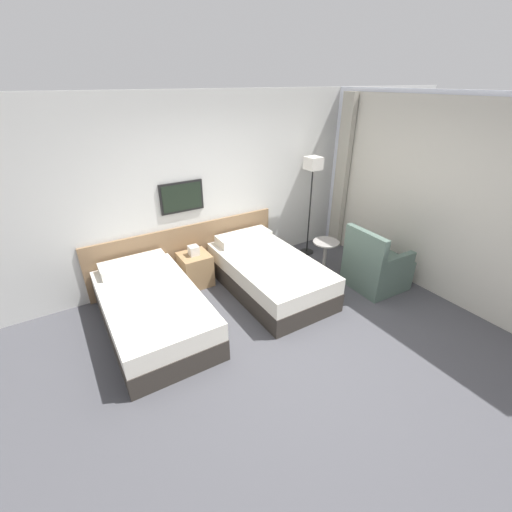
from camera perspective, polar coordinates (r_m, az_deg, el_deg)
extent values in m
plane|color=#47474C|center=(4.30, 6.69, -13.71)|extent=(16.00, 16.00, 0.00)
cube|color=silver|center=(5.30, -7.18, 11.20)|extent=(10.00, 0.06, 2.70)
cube|color=#846647|center=(5.41, -11.35, 0.71)|extent=(2.97, 0.04, 0.86)
cube|color=black|center=(5.09, -12.27, 9.59)|extent=(0.64, 0.03, 0.44)
cube|color=black|center=(5.07, -12.20, 9.54)|extent=(0.58, 0.01, 0.38)
cube|color=white|center=(5.27, 30.34, 7.55)|extent=(0.06, 4.64, 2.70)
cube|color=beige|center=(5.24, 30.01, 7.18)|extent=(0.03, 4.26, 2.64)
cube|color=#A8A393|center=(6.29, 14.12, 12.92)|extent=(0.10, 0.24, 2.64)
cube|color=#332D28|center=(4.53, -16.53, -10.10)|extent=(1.09, 1.96, 0.28)
cube|color=silver|center=(4.39, -16.97, -7.46)|extent=(1.08, 1.94, 0.23)
cube|color=silver|center=(4.93, -19.69, -1.35)|extent=(0.87, 0.34, 0.13)
cube|color=#332D28|center=(5.10, 2.22, -4.25)|extent=(1.09, 1.96, 0.28)
cube|color=silver|center=(4.97, 2.28, -1.76)|extent=(1.08, 1.94, 0.23)
cube|color=silver|center=(5.46, -2.05, 3.16)|extent=(0.87, 0.34, 0.13)
cube|color=#9E7A51|center=(5.26, -10.06, -2.19)|extent=(0.43, 0.44, 0.50)
cube|color=silver|center=(5.11, -10.35, 0.92)|extent=(0.14, 0.14, 0.14)
cylinder|color=black|center=(6.31, 8.43, 0.73)|extent=(0.24, 0.24, 0.02)
cylinder|color=black|center=(6.01, 8.92, 7.15)|extent=(0.02, 0.02, 1.49)
cube|color=silver|center=(5.78, 9.54, 15.02)|extent=(0.24, 0.24, 0.20)
cylinder|color=gray|center=(5.69, 11.11, -2.68)|extent=(0.27, 0.27, 0.01)
cylinder|color=gray|center=(5.56, 11.36, -0.26)|extent=(0.05, 0.05, 0.53)
cylinder|color=gray|center=(5.44, 11.62, 2.29)|extent=(0.41, 0.41, 0.02)
cube|color=#4C6056|center=(5.47, 19.41, -2.50)|extent=(0.78, 0.76, 0.46)
cube|color=#4C6056|center=(5.03, 17.74, 1.26)|extent=(0.13, 0.73, 0.49)
cube|color=#4C6056|center=(5.15, 22.51, -0.94)|extent=(0.64, 0.12, 0.18)
cube|color=#4C6056|center=(5.51, 17.54, 1.79)|extent=(0.64, 0.12, 0.18)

